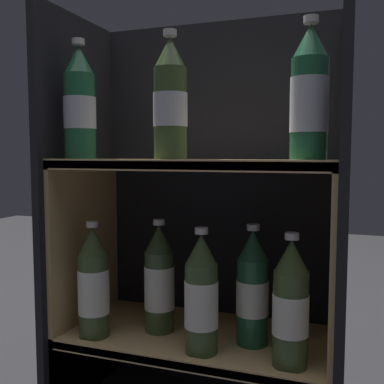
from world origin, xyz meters
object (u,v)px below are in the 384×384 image
Objects in this scene: bottle_upper_front_0 at (80,106)px; bottle_lower_front_2 at (291,306)px; bottle_lower_front_0 at (94,285)px; bottle_upper_front_1 at (170,102)px; bottle_lower_back_1 at (252,290)px; bottle_lower_front_1 at (201,297)px; bottle_upper_front_2 at (309,97)px; bottle_lower_back_0 at (159,281)px.

bottle_upper_front_0 is 1.00× the size of bottle_lower_front_2.
bottle_lower_front_0 is 0.48m from bottle_lower_front_2.
bottle_upper_front_1 is 0.47m from bottle_lower_back_1.
bottle_lower_front_0 is at bearing 180.00° from bottle_lower_front_2.
bottle_lower_back_1 is at bearing 26.07° from bottle_upper_front_1.
bottle_upper_front_0 is at bearing -168.27° from bottle_lower_back_1.
bottle_upper_front_0 reaches higher than bottle_lower_front_0.
bottle_upper_front_1 is 1.00× the size of bottle_lower_back_1.
bottle_lower_back_1 is (0.17, 0.08, -0.43)m from bottle_upper_front_1.
bottle_lower_front_1 is at bearing -0.00° from bottle_upper_front_0.
bottle_lower_back_0 is at bearing 167.03° from bottle_upper_front_2.
bottle_lower_back_0 is at bearing -180.00° from bottle_lower_back_1.
bottle_upper_front_2 is (0.53, -0.00, -0.00)m from bottle_upper_front_0.
bottle_lower_front_0 and bottle_lower_back_1 have the same top height.
bottle_lower_front_1 is at bearing 180.00° from bottle_upper_front_2.
bottle_lower_front_1 is at bearing -0.00° from bottle_upper_front_1.
bottle_upper_front_0 is 1.00× the size of bottle_lower_front_0.
bottle_lower_front_2 is at bearing -0.00° from bottle_lower_front_0.
bottle_upper_front_1 is 1.00× the size of bottle_upper_front_2.
bottle_lower_front_2 is (0.50, -0.00, -0.43)m from bottle_upper_front_0.
bottle_upper_front_1 is at bearing 0.00° from bottle_upper_front_0.
bottle_lower_front_0 is at bearing 180.00° from bottle_lower_front_1.
bottle_lower_back_0 is 0.24m from bottle_lower_back_1.
bottle_lower_back_1 is at bearing 139.56° from bottle_lower_front_2.
bottle_upper_front_1 reaches higher than bottle_lower_back_1.
bottle_upper_front_0 is 1.00× the size of bottle_lower_back_0.
bottle_lower_front_2 is at bearing 0.00° from bottle_lower_front_1.
bottle_upper_front_2 is 1.00× the size of bottle_lower_front_1.
bottle_lower_front_0 is 0.28m from bottle_lower_front_1.
bottle_upper_front_0 is 0.60m from bottle_lower_back_1.
bottle_lower_front_1 is 1.00× the size of bottle_lower_front_2.
bottle_upper_front_2 is at bearing -0.00° from bottle_upper_front_0.
bottle_lower_front_2 is (0.48, -0.00, 0.00)m from bottle_lower_front_0.
bottle_lower_front_1 is at bearing 180.00° from bottle_lower_front_2.
bottle_lower_front_0 is at bearing -167.41° from bottle_lower_back_1.
bottle_upper_front_1 is at bearing 180.00° from bottle_upper_front_2.
bottle_lower_back_0 is (-0.34, 0.08, -0.00)m from bottle_lower_front_2.
bottle_upper_front_2 is at bearing -0.00° from bottle_lower_front_0.
bottle_upper_front_1 is 0.44m from bottle_lower_front_1.
bottle_lower_front_0 is 1.00× the size of bottle_lower_back_1.
bottle_lower_front_2 is (-0.03, 0.00, -0.43)m from bottle_upper_front_2.
bottle_lower_front_0 is 1.00× the size of bottle_lower_front_2.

